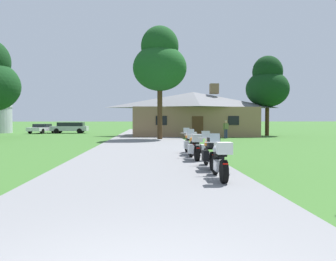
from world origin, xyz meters
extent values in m
plane|color=#386628|center=(0.00, 20.00, 0.00)|extent=(500.00, 500.00, 0.00)
cube|color=slate|center=(0.00, 18.00, 0.03)|extent=(6.40, 80.00, 0.06)
cylinder|color=black|center=(2.26, 7.56, 0.38)|extent=(0.12, 0.64, 0.64)
cylinder|color=black|center=(2.23, 6.12, 0.38)|extent=(0.17, 0.64, 0.64)
cube|color=silver|center=(2.24, 6.82, 0.44)|extent=(0.27, 0.57, 0.30)
ellipsoid|color=#B2B5BC|center=(2.25, 7.08, 0.89)|extent=(0.31, 0.53, 0.26)
cube|color=black|center=(2.24, 6.62, 0.80)|extent=(0.29, 0.53, 0.10)
cylinder|color=silver|center=(2.26, 7.52, 1.08)|extent=(0.66, 0.05, 0.03)
cylinder|color=silver|center=(2.26, 7.56, 0.74)|extent=(0.07, 0.24, 0.73)
cube|color=#B2BCC6|center=(2.26, 7.62, 1.22)|extent=(0.32, 0.12, 0.27)
sphere|color=silver|center=(2.26, 7.52, 0.94)|extent=(0.11, 0.11, 0.11)
cube|color=silver|center=(2.23, 6.07, 1.02)|extent=(0.41, 0.37, 0.32)
cube|color=red|center=(2.22, 5.90, 0.60)|extent=(0.14, 0.03, 0.06)
cylinder|color=silver|center=(2.38, 6.44, 0.28)|extent=(0.08, 0.55, 0.07)
cylinder|color=black|center=(2.37, 9.91, 0.38)|extent=(0.11, 0.64, 0.64)
cylinder|color=black|center=(2.37, 8.47, 0.38)|extent=(0.16, 0.64, 0.64)
cube|color=silver|center=(2.37, 9.17, 0.44)|extent=(0.26, 0.56, 0.30)
ellipsoid|color=orange|center=(2.37, 9.43, 0.89)|extent=(0.30, 0.52, 0.26)
cube|color=black|center=(2.37, 8.97, 0.80)|extent=(0.28, 0.52, 0.10)
cylinder|color=silver|center=(2.37, 9.87, 1.08)|extent=(0.66, 0.03, 0.03)
cylinder|color=silver|center=(2.37, 9.91, 0.74)|extent=(0.06, 0.24, 0.73)
cube|color=#B2BCC6|center=(2.37, 9.97, 1.22)|extent=(0.32, 0.11, 0.27)
sphere|color=silver|center=(2.37, 9.87, 0.94)|extent=(0.11, 0.11, 0.11)
cube|color=black|center=(2.37, 8.42, 1.02)|extent=(0.40, 0.36, 0.32)
cube|color=red|center=(2.37, 8.25, 0.60)|extent=(0.14, 0.03, 0.06)
cylinder|color=silver|center=(2.51, 8.79, 0.28)|extent=(0.07, 0.55, 0.07)
cube|color=black|center=(2.11, 8.52, 0.56)|extent=(0.20, 0.40, 0.36)
cube|color=black|center=(2.63, 8.52, 0.56)|extent=(0.20, 0.40, 0.36)
cylinder|color=black|center=(2.12, 12.59, 0.38)|extent=(0.15, 0.65, 0.64)
cylinder|color=black|center=(2.20, 11.15, 0.38)|extent=(0.19, 0.65, 0.64)
cube|color=silver|center=(2.16, 11.85, 0.44)|extent=(0.29, 0.57, 0.30)
ellipsoid|color=orange|center=(2.14, 12.11, 0.89)|extent=(0.33, 0.54, 0.26)
cube|color=black|center=(2.17, 11.65, 0.80)|extent=(0.31, 0.53, 0.10)
cylinder|color=silver|center=(2.12, 12.55, 1.08)|extent=(0.66, 0.07, 0.03)
cylinder|color=silver|center=(2.12, 12.59, 0.74)|extent=(0.07, 0.24, 0.73)
cube|color=#B2BCC6|center=(2.11, 12.65, 1.22)|extent=(0.33, 0.13, 0.27)
sphere|color=silver|center=(2.12, 12.55, 0.94)|extent=(0.11, 0.11, 0.11)
cube|color=#B7B7BC|center=(2.20, 11.10, 1.02)|extent=(0.42, 0.38, 0.32)
cube|color=red|center=(2.21, 10.93, 0.60)|extent=(0.14, 0.04, 0.06)
cylinder|color=silver|center=(2.32, 11.48, 0.28)|extent=(0.10, 0.55, 0.07)
cube|color=#B7B7BC|center=(1.93, 11.19, 0.56)|extent=(0.22, 0.41, 0.36)
cube|color=#B7B7BC|center=(2.45, 11.22, 0.56)|extent=(0.22, 0.41, 0.36)
cylinder|color=black|center=(2.17, 14.89, 0.38)|extent=(0.15, 0.65, 0.64)
cylinder|color=black|center=(2.27, 13.45, 0.38)|extent=(0.20, 0.65, 0.64)
cube|color=silver|center=(2.22, 14.15, 0.44)|extent=(0.30, 0.58, 0.30)
ellipsoid|color=orange|center=(2.20, 14.41, 0.89)|extent=(0.33, 0.54, 0.26)
cube|color=black|center=(2.23, 13.95, 0.80)|extent=(0.31, 0.54, 0.10)
cylinder|color=silver|center=(2.17, 14.85, 1.08)|extent=(0.66, 0.08, 0.03)
cylinder|color=silver|center=(2.17, 14.89, 0.74)|extent=(0.08, 0.24, 0.73)
cube|color=#B2BCC6|center=(2.16, 14.95, 1.22)|extent=(0.33, 0.13, 0.27)
sphere|color=silver|center=(2.17, 14.85, 0.94)|extent=(0.11, 0.11, 0.11)
cube|color=#B7B7BC|center=(2.27, 13.40, 1.02)|extent=(0.42, 0.39, 0.32)
cube|color=red|center=(2.28, 13.23, 0.60)|extent=(0.14, 0.04, 0.06)
cylinder|color=silver|center=(2.38, 13.78, 0.28)|extent=(0.11, 0.55, 0.07)
cube|color=#B7B7BC|center=(2.00, 13.49, 0.56)|extent=(0.23, 0.41, 0.36)
cube|color=#B7B7BC|center=(2.52, 13.52, 0.56)|extent=(0.23, 0.41, 0.36)
cube|color=#896B4C|center=(4.98, 34.11, 1.52)|extent=(12.77, 6.99, 3.05)
pyramid|color=slate|center=(4.98, 34.11, 3.90)|extent=(13.53, 7.41, 1.71)
cube|color=brown|center=(7.27, 34.11, 5.11)|extent=(0.90, 0.90, 1.10)
cube|color=#472D19|center=(4.98, 30.58, 1.05)|extent=(1.10, 0.08, 2.10)
cube|color=black|center=(1.40, 30.58, 1.68)|extent=(1.10, 0.06, 0.90)
cube|color=black|center=(8.55, 30.58, 1.68)|extent=(1.10, 0.06, 0.90)
cylinder|color=navy|center=(7.33, 28.94, 0.43)|extent=(0.14, 0.14, 0.86)
cylinder|color=navy|center=(7.51, 28.98, 0.43)|extent=(0.14, 0.14, 0.86)
cube|color=#5B6638|center=(7.42, 28.96, 1.14)|extent=(0.40, 0.29, 0.56)
cylinder|color=#5B6638|center=(7.19, 28.91, 1.12)|extent=(0.09, 0.09, 0.58)
cylinder|color=#5B6638|center=(7.64, 29.01, 1.12)|extent=(0.09, 0.09, 0.58)
sphere|color=tan|center=(7.42, 28.96, 1.56)|extent=(0.21, 0.21, 0.21)
cylinder|color=#B2AD99|center=(7.42, 28.96, 1.66)|extent=(0.22, 0.22, 0.05)
cylinder|color=#422D19|center=(1.15, 27.23, 2.50)|extent=(0.44, 0.44, 5.00)
ellipsoid|color=#194C1E|center=(1.15, 27.23, 6.29)|extent=(4.71, 4.71, 4.00)
ellipsoid|color=#16441B|center=(1.15, 27.23, 8.18)|extent=(3.30, 3.30, 3.53)
cylinder|color=#422D19|center=(13.20, 34.20, 1.92)|extent=(0.44, 0.44, 3.83)
ellipsoid|color=#0F3314|center=(13.20, 34.20, 5.12)|extent=(4.69, 4.69, 3.98)
ellipsoid|color=black|center=(13.20, 34.20, 7.00)|extent=(3.28, 3.28, 3.51)
cube|color=#ADAFB7|center=(-10.02, 41.81, 0.62)|extent=(4.60, 1.85, 0.60)
cube|color=black|center=(-9.82, 41.81, 1.16)|extent=(3.22, 1.63, 0.48)
cylinder|color=black|center=(-11.45, 40.96, 0.32)|extent=(0.64, 0.22, 0.64)
cylinder|color=black|center=(-11.45, 42.66, 0.32)|extent=(0.64, 0.22, 0.64)
cylinder|color=black|center=(-8.60, 40.97, 0.32)|extent=(0.64, 0.22, 0.64)
cylinder|color=black|center=(-8.60, 42.66, 0.32)|extent=(0.64, 0.22, 0.64)
cube|color=silver|center=(-13.51, 41.80, 0.55)|extent=(2.81, 4.52, 0.46)
cube|color=black|center=(-13.49, 41.90, 0.99)|extent=(2.03, 2.23, 0.42)
cylinder|color=black|center=(-14.02, 43.27, 0.32)|extent=(0.37, 0.67, 0.64)
cylinder|color=black|center=(-12.37, 42.86, 0.32)|extent=(0.37, 0.67, 0.64)
cylinder|color=black|center=(-14.65, 40.75, 0.32)|extent=(0.37, 0.67, 0.64)
cylinder|color=black|center=(-13.01, 40.33, 0.32)|extent=(0.37, 0.67, 0.64)
camera|label=1|loc=(0.19, -3.14, 1.81)|focal=36.91mm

